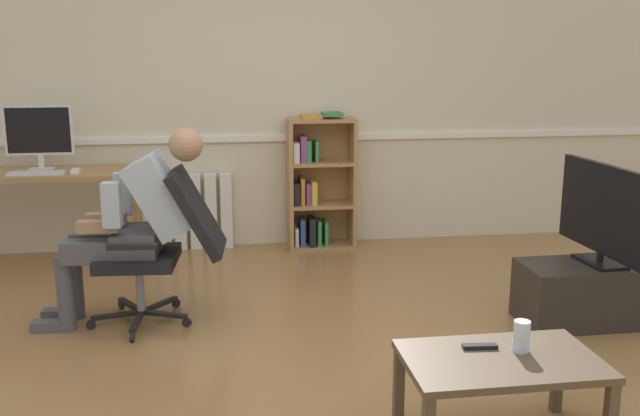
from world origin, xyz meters
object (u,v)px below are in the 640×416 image
object	(u,v)px
bookshelf	(317,185)
spare_remote	(480,346)
office_chair	(165,240)
drinking_glass	(521,336)
tv_screen	(605,212)
coffee_table	(501,369)
keyboard	(37,173)
tv_stand	(597,293)
imac_monitor	(39,133)
radiator	(188,212)
computer_mouse	(75,171)
computer_desk	(41,185)
person_seated	(133,221)

from	to	relation	value
bookshelf	spare_remote	distance (m)	3.05
office_chair	drinking_glass	world-z (taller)	office_chair
tv_screen	coffee_table	world-z (taller)	tv_screen
keyboard	office_chair	distance (m)	1.50
tv_stand	imac_monitor	bearing A→B (deg)	154.66
radiator	drinking_glass	bearing A→B (deg)	-64.69
computer_mouse	radiator	world-z (taller)	computer_mouse
imac_monitor	spare_remote	world-z (taller)	imac_monitor
imac_monitor	tv_stand	size ratio (longest dim) A/B	0.53
computer_desk	radiator	size ratio (longest dim) A/B	1.89
drinking_glass	tv_screen	bearing A→B (deg)	48.54
computer_mouse	person_seated	size ratio (longest dim) A/B	0.08
spare_remote	imac_monitor	bearing A→B (deg)	45.98
keyboard	radiator	size ratio (longest dim) A/B	0.54
tv_stand	coffee_table	bearing A→B (deg)	-133.03
bookshelf	office_chair	size ratio (longest dim) A/B	1.20
computer_desk	tv_screen	xyz separation A→B (m)	(3.60, -1.63, 0.04)
person_seated	spare_remote	bearing A→B (deg)	51.12
bookshelf	tv_screen	distance (m)	2.42
person_seated	office_chair	bearing A→B (deg)	90.00
computer_mouse	person_seated	world-z (taller)	person_seated
computer_desk	radiator	distance (m)	1.17
computer_desk	spare_remote	world-z (taller)	computer_desk
computer_desk	keyboard	bearing A→B (deg)	-86.24
tv_screen	computer_desk	bearing A→B (deg)	63.46
keyboard	radiator	bearing A→B (deg)	26.85
computer_desk	computer_mouse	size ratio (longest dim) A/B	13.97
bookshelf	drinking_glass	distance (m)	3.12
bookshelf	radiator	world-z (taller)	bookshelf
computer_desk	person_seated	distance (m)	1.48
imac_monitor	tv_screen	world-z (taller)	imac_monitor
person_seated	tv_screen	distance (m)	2.82
imac_monitor	tv_stand	bearing A→B (deg)	-25.34
coffee_table	drinking_glass	xyz separation A→B (m)	(0.10, 0.05, 0.12)
computer_mouse	radiator	size ratio (longest dim) A/B	0.14
radiator	coffee_table	bearing A→B (deg)	-66.54
computer_mouse	drinking_glass	size ratio (longest dim) A/B	0.74
imac_monitor	radiator	size ratio (longest dim) A/B	0.68
computer_desk	person_seated	bearing A→B (deg)	-56.78
person_seated	radiator	bearing A→B (deg)	175.97
computer_desk	radiator	bearing A→B (deg)	20.27
radiator	tv_screen	xyz separation A→B (m)	(2.54, -2.02, 0.37)
office_chair	tv_screen	bearing A→B (deg)	86.34
computer_desk	imac_monitor	bearing A→B (deg)	93.28
coffee_table	spare_remote	world-z (taller)	spare_remote
radiator	keyboard	bearing A→B (deg)	-153.15
computer_mouse	tv_screen	xyz separation A→B (m)	(3.32, -1.51, -0.08)
imac_monitor	bookshelf	bearing A→B (deg)	5.72
office_chair	drinking_glass	bearing A→B (deg)	50.06
spare_remote	tv_stand	bearing A→B (deg)	-41.33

